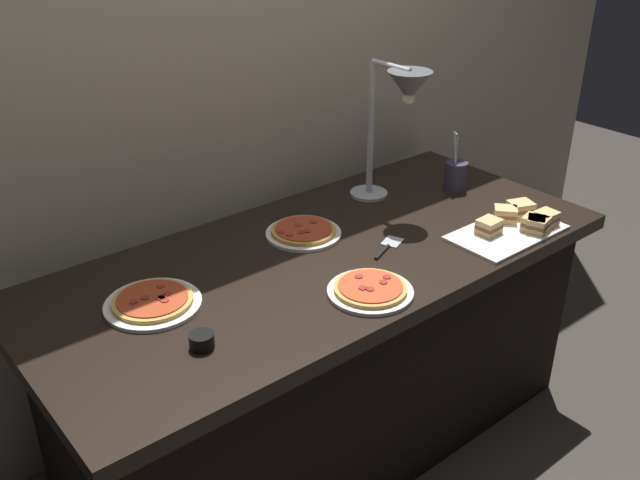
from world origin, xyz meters
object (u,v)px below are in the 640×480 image
(pizza_plate_raised_stand, at_px, (370,290))
(sauce_cup_near, at_px, (202,340))
(pizza_plate_front, at_px, (153,302))
(pizza_plate_center, at_px, (303,232))
(utensil_holder, at_px, (456,175))
(sandwich_platter, at_px, (516,224))
(serving_spatula, at_px, (388,247))
(heat_lamp, at_px, (401,100))

(pizza_plate_raised_stand, relative_size, sauce_cup_near, 3.85)
(pizza_plate_front, height_order, pizza_plate_center, same)
(sauce_cup_near, distance_m, utensil_holder, 1.30)
(pizza_plate_raised_stand, bearing_deg, pizza_plate_center, 79.12)
(pizza_plate_raised_stand, bearing_deg, sandwich_platter, -1.36)
(pizza_plate_center, distance_m, pizza_plate_raised_stand, 0.42)
(serving_spatula, bearing_deg, sauce_cup_near, -173.28)
(pizza_plate_front, distance_m, sandwich_platter, 1.22)
(heat_lamp, xyz_separation_m, pizza_plate_center, (-0.40, 0.04, -0.38))
(heat_lamp, xyz_separation_m, serving_spatula, (-0.24, -0.20, -0.39))
(heat_lamp, relative_size, pizza_plate_front, 1.88)
(pizza_plate_raised_stand, height_order, sandwich_platter, sandwich_platter)
(pizza_plate_front, height_order, utensil_holder, utensil_holder)
(heat_lamp, relative_size, sandwich_platter, 1.27)
(pizza_plate_raised_stand, relative_size, sandwich_platter, 0.62)
(heat_lamp, bearing_deg, sauce_cup_near, -163.42)
(sandwich_platter, relative_size, serving_spatula, 2.35)
(sandwich_platter, bearing_deg, pizza_plate_center, 143.57)
(sauce_cup_near, bearing_deg, pizza_plate_raised_stand, -9.30)
(heat_lamp, height_order, serving_spatula, heat_lamp)
(pizza_plate_center, relative_size, pizza_plate_raised_stand, 1.01)
(serving_spatula, bearing_deg, utensil_holder, 18.60)
(pizza_plate_raised_stand, distance_m, serving_spatula, 0.29)
(sauce_cup_near, relative_size, utensil_holder, 0.28)
(sauce_cup_near, height_order, utensil_holder, utensil_holder)
(pizza_plate_front, relative_size, sandwich_platter, 0.68)
(pizza_plate_center, bearing_deg, pizza_plate_raised_stand, -100.88)
(pizza_plate_raised_stand, xyz_separation_m, utensil_holder, (0.76, 0.35, 0.05))
(pizza_plate_center, relative_size, serving_spatula, 1.49)
(heat_lamp, xyz_separation_m, sauce_cup_near, (-0.98, -0.29, -0.37))
(pizza_plate_raised_stand, relative_size, utensil_holder, 1.07)
(pizza_plate_front, bearing_deg, utensil_holder, 0.56)
(pizza_plate_center, relative_size, sandwich_platter, 0.63)
(pizza_plate_front, bearing_deg, pizza_plate_raised_stand, -33.23)
(utensil_holder, bearing_deg, pizza_plate_raised_stand, -155.49)
(heat_lamp, bearing_deg, sandwich_platter, -65.14)
(pizza_plate_center, relative_size, utensil_holder, 1.08)
(heat_lamp, relative_size, pizza_plate_center, 2.02)
(sandwich_platter, distance_m, sauce_cup_near, 1.17)
(pizza_plate_front, xyz_separation_m, sandwich_platter, (1.17, -0.35, 0.01))
(sandwich_platter, bearing_deg, serving_spatula, 156.16)
(pizza_plate_raised_stand, bearing_deg, pizza_plate_front, 146.77)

